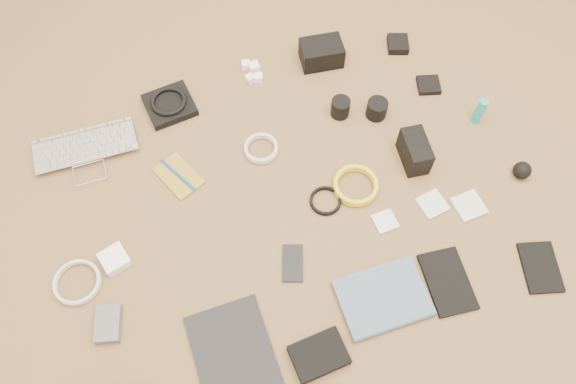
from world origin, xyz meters
name	(u,v)px	position (x,y,z in m)	size (l,w,h in m)	color
laptop	(88,159)	(-0.49, 0.38, 0.01)	(0.31, 0.22, 0.02)	silver
headphone_pouch	(170,105)	(-0.20, 0.48, 0.01)	(0.15, 0.14, 0.03)	black
headphones	(169,101)	(-0.20, 0.48, 0.03)	(0.12, 0.12, 0.01)	black
charger_a	(246,65)	(0.08, 0.53, 0.01)	(0.03, 0.03, 0.03)	white
charger_b	(250,79)	(0.08, 0.48, 0.01)	(0.03, 0.03, 0.02)	white
charger_c	(254,67)	(0.10, 0.51, 0.02)	(0.03, 0.03, 0.03)	white
charger_d	(258,78)	(0.10, 0.47, 0.01)	(0.03, 0.03, 0.03)	white
dslr_camera	(321,53)	(0.33, 0.46, 0.04)	(0.14, 0.09, 0.08)	black
lens_pouch	(398,44)	(0.60, 0.41, 0.01)	(0.07, 0.08, 0.03)	black
notebook_olive	(179,176)	(-0.26, 0.22, 0.00)	(0.09, 0.14, 0.01)	olive
pen_blue	(178,175)	(-0.26, 0.22, 0.01)	(0.01, 0.01, 0.15)	#153EB0
cable_white_a	(261,150)	(0.01, 0.21, 0.01)	(0.11, 0.11, 0.01)	silver
lens_a	(340,108)	(0.29, 0.24, 0.03)	(0.06, 0.06, 0.06)	black
lens_b	(377,109)	(0.39, 0.19, 0.03)	(0.07, 0.07, 0.06)	black
card_reader	(429,85)	(0.61, 0.22, 0.01)	(0.07, 0.07, 0.02)	black
power_brick	(115,259)	(-0.50, 0.03, 0.02)	(0.07, 0.07, 0.03)	white
cable_white_b	(78,283)	(-0.61, 0.01, 0.01)	(0.13, 0.13, 0.01)	silver
cable_black	(325,201)	(0.11, -0.03, 0.00)	(0.09, 0.09, 0.01)	black
cable_yellow	(355,187)	(0.21, -0.03, 0.01)	(0.14, 0.14, 0.02)	gold
flash	(415,151)	(0.42, -0.01, 0.05)	(0.07, 0.12, 0.09)	black
lens_cleaner	(480,111)	(0.68, 0.04, 0.05)	(0.03, 0.03, 0.10)	teal
battery_charger	(108,324)	(-0.57, -0.14, 0.01)	(0.06, 0.10, 0.03)	#57575C
tablet	(233,352)	(-0.29, -0.33, 0.01)	(0.20, 0.26, 0.01)	black
phone	(293,263)	(-0.05, -0.17, 0.00)	(0.06, 0.11, 0.01)	black
filter_case_left	(385,221)	(0.24, -0.16, 0.00)	(0.06, 0.06, 0.01)	silver
filter_case_mid	(432,204)	(0.40, -0.17, 0.01)	(0.08, 0.08, 0.01)	silver
filter_case_right	(469,206)	(0.49, -0.21, 0.01)	(0.08, 0.08, 0.01)	silver
air_blower	(522,170)	(0.69, -0.18, 0.03)	(0.05, 0.05, 0.05)	black
drive_case	(319,355)	(-0.09, -0.43, 0.02)	(0.14, 0.10, 0.03)	black
paperback	(396,329)	(0.12, -0.45, 0.01)	(0.17, 0.23, 0.02)	#455B75
notebook_black_a	(448,282)	(0.31, -0.39, 0.01)	(0.11, 0.18, 0.01)	black
notebook_black_b	(540,267)	(0.57, -0.46, 0.01)	(0.10, 0.15, 0.01)	black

